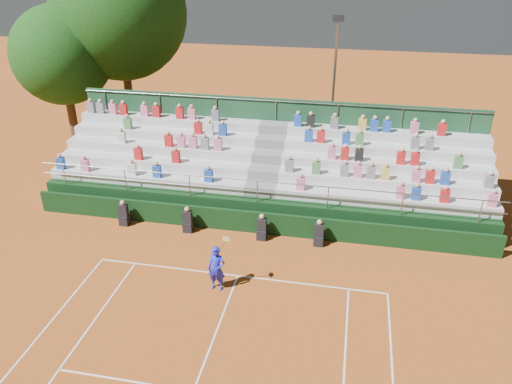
% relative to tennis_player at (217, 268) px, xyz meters
% --- Properties ---
extents(ground, '(90.00, 90.00, 0.00)m').
position_rel_tennis_player_xyz_m(ground, '(0.55, 0.87, -0.87)').
color(ground, '#A5501B').
rests_on(ground, ground).
extents(courtside_wall, '(20.00, 0.15, 1.00)m').
position_rel_tennis_player_xyz_m(courtside_wall, '(0.55, 4.07, -0.37)').
color(courtside_wall, black).
rests_on(courtside_wall, ground).
extents(line_officials, '(8.95, 0.40, 1.19)m').
position_rel_tennis_player_xyz_m(line_officials, '(-0.81, 3.62, -0.40)').
color(line_officials, black).
rests_on(line_officials, ground).
extents(grandstand, '(20.00, 5.20, 4.40)m').
position_rel_tennis_player_xyz_m(grandstand, '(0.56, 7.32, 0.20)').
color(grandstand, black).
rests_on(grandstand, ground).
extents(tennis_player, '(0.86, 0.45, 2.22)m').
position_rel_tennis_player_xyz_m(tennis_player, '(0.00, 0.00, 0.00)').
color(tennis_player, '#1B24D0').
rests_on(tennis_player, ground).
extents(tree_west, '(5.68, 5.68, 8.22)m').
position_rel_tennis_player_xyz_m(tree_west, '(-12.41, 12.36, 4.49)').
color(tree_west, '#3C2A16').
rests_on(tree_west, ground).
extents(tree_east, '(7.87, 7.87, 11.45)m').
position_rel_tennis_player_xyz_m(tree_east, '(-9.62, 14.58, 6.63)').
color(tree_east, '#3C2A16').
rests_on(tree_east, ground).
extents(floodlight_mast, '(0.60, 0.25, 7.79)m').
position_rel_tennis_player_xyz_m(floodlight_mast, '(3.10, 13.88, 3.68)').
color(floodlight_mast, gray).
rests_on(floodlight_mast, ground).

